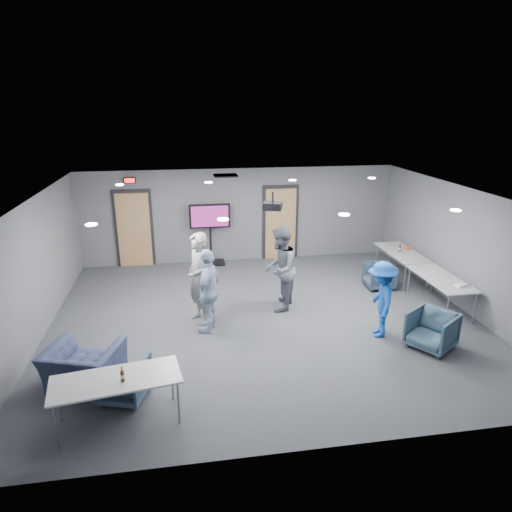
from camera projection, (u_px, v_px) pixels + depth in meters
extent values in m
plane|color=#3E4146|center=(264.00, 318.00, 9.89)|extent=(9.00, 9.00, 0.00)
plane|color=white|center=(265.00, 195.00, 9.03)|extent=(9.00, 9.00, 0.00)
cube|color=slate|center=(240.00, 215.00, 13.20)|extent=(9.00, 0.02, 2.70)
cube|color=slate|center=(321.00, 361.00, 5.72)|extent=(9.00, 0.02, 2.70)
cube|color=slate|center=(35.00, 272.00, 8.77)|extent=(0.02, 8.00, 2.70)
cube|color=slate|center=(463.00, 249.00, 10.15)|extent=(0.02, 8.00, 2.70)
cube|color=black|center=(134.00, 229.00, 12.80)|extent=(1.06, 0.06, 2.24)
cube|color=tan|center=(134.00, 230.00, 12.77)|extent=(0.90, 0.05, 2.10)
cylinder|color=#93969B|center=(147.00, 232.00, 12.79)|extent=(0.04, 0.10, 0.04)
cube|color=black|center=(280.00, 223.00, 13.44)|extent=(1.06, 0.06, 2.24)
cube|color=tan|center=(281.00, 224.00, 13.42)|extent=(0.90, 0.05, 2.10)
cylinder|color=#93969B|center=(292.00, 226.00, 13.44)|extent=(0.04, 0.10, 0.04)
cube|color=black|center=(130.00, 180.00, 12.34)|extent=(0.32, 0.06, 0.16)
cube|color=#FF0C0C|center=(130.00, 181.00, 12.30)|extent=(0.26, 0.02, 0.11)
cube|color=black|center=(226.00, 176.00, 11.58)|extent=(0.60, 0.60, 0.03)
cylinder|color=white|center=(91.00, 224.00, 6.89)|extent=(0.18, 0.18, 0.02)
cylinder|color=white|center=(120.00, 185.00, 10.26)|extent=(0.18, 0.18, 0.02)
cylinder|color=white|center=(223.00, 219.00, 7.20)|extent=(0.18, 0.18, 0.02)
cylinder|color=white|center=(208.00, 182.00, 10.57)|extent=(0.18, 0.18, 0.02)
cylinder|color=white|center=(344.00, 215.00, 7.50)|extent=(0.18, 0.18, 0.02)
cylinder|color=white|center=(292.00, 180.00, 10.87)|extent=(0.18, 0.18, 0.02)
cylinder|color=white|center=(456.00, 210.00, 7.81)|extent=(0.18, 0.18, 0.02)
cylinder|color=white|center=(372.00, 178.00, 11.18)|extent=(0.18, 0.18, 0.02)
imported|color=gray|center=(199.00, 278.00, 9.46)|extent=(0.70, 0.84, 1.95)
imported|color=slate|center=(280.00, 269.00, 10.06)|extent=(1.02, 1.13, 1.91)
imported|color=#AFBFE1|center=(209.00, 291.00, 9.12)|extent=(0.75, 1.10, 1.74)
imported|color=#1B51B4|center=(381.00, 300.00, 8.94)|extent=(0.82, 1.11, 1.54)
imported|color=#314355|center=(379.00, 276.00, 11.44)|extent=(0.73, 0.71, 0.63)
imported|color=#395062|center=(432.00, 330.00, 8.60)|extent=(1.09, 1.09, 0.72)
imported|color=#3E536B|center=(123.00, 379.00, 7.12)|extent=(0.91, 0.93, 0.68)
imported|color=#363F5E|center=(84.00, 367.00, 7.39)|extent=(1.37, 1.27, 0.73)
cube|color=silver|center=(402.00, 252.00, 11.95)|extent=(0.77, 1.85, 0.03)
cylinder|color=#93969B|center=(377.00, 256.00, 12.81)|extent=(0.04, 0.04, 0.70)
cylinder|color=#93969B|center=(405.00, 278.00, 11.23)|extent=(0.04, 0.04, 0.70)
cylinder|color=#93969B|center=(397.00, 255.00, 12.90)|extent=(0.04, 0.04, 0.70)
cylinder|color=#93969B|center=(428.00, 276.00, 11.32)|extent=(0.04, 0.04, 0.70)
cube|color=silver|center=(441.00, 278.00, 10.17)|extent=(0.77, 1.85, 0.03)
cylinder|color=#93969B|center=(409.00, 281.00, 11.03)|extent=(0.04, 0.04, 0.70)
cylinder|color=#93969B|center=(447.00, 310.00, 9.45)|extent=(0.04, 0.04, 0.70)
cylinder|color=#93969B|center=(432.00, 279.00, 11.13)|extent=(0.04, 0.04, 0.70)
cylinder|color=#93969B|center=(474.00, 308.00, 9.54)|extent=(0.04, 0.04, 0.70)
cube|color=silver|center=(116.00, 380.00, 6.44)|extent=(1.90, 1.03, 0.03)
cylinder|color=#93969B|center=(172.00, 380.00, 7.07)|extent=(0.04, 0.04, 0.70)
cylinder|color=#93969B|center=(59.00, 401.00, 6.57)|extent=(0.04, 0.04, 0.70)
cylinder|color=#93969B|center=(179.00, 402.00, 6.54)|extent=(0.04, 0.04, 0.70)
cylinder|color=#93969B|center=(55.00, 427.00, 6.04)|extent=(0.04, 0.04, 0.70)
cylinder|color=#55290E|center=(122.00, 376.00, 6.36)|extent=(0.06, 0.06, 0.16)
cylinder|color=#55290E|center=(122.00, 369.00, 6.32)|extent=(0.02, 0.02, 0.07)
cylinder|color=beige|center=(122.00, 376.00, 6.36)|extent=(0.06, 0.06, 0.05)
cylinder|color=#55290E|center=(400.00, 249.00, 11.96)|extent=(0.06, 0.06, 0.16)
cylinder|color=#55290E|center=(400.00, 244.00, 11.93)|extent=(0.02, 0.02, 0.07)
cylinder|color=beige|center=(400.00, 249.00, 11.96)|extent=(0.06, 0.06, 0.05)
cube|color=#D56535|center=(407.00, 249.00, 12.15)|extent=(0.22, 0.16, 0.04)
cube|color=white|center=(461.00, 285.00, 9.69)|extent=(0.26, 0.21, 0.05)
cube|color=black|center=(211.00, 263.00, 13.25)|extent=(0.77, 0.55, 0.06)
cylinder|color=black|center=(211.00, 240.00, 13.04)|extent=(0.06, 0.06, 1.31)
cube|color=black|center=(210.00, 216.00, 12.81)|extent=(1.15, 0.07, 0.68)
cube|color=#7E1C65|center=(210.00, 216.00, 12.76)|extent=(1.04, 0.01, 0.59)
cylinder|color=black|center=(273.00, 197.00, 9.42)|extent=(0.04, 0.04, 0.22)
cube|color=black|center=(273.00, 206.00, 9.48)|extent=(0.47, 0.43, 0.15)
cylinder|color=black|center=(274.00, 208.00, 9.32)|extent=(0.08, 0.06, 0.08)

